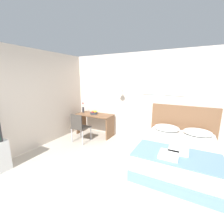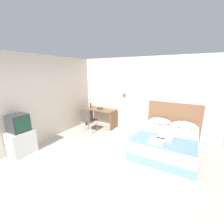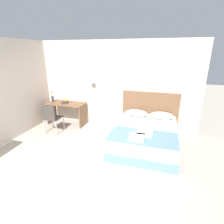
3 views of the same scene
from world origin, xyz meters
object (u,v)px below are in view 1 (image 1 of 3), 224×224
(folded_towel_near_foot, at_px, (178,150))
(fruit_bowl, at_px, (94,113))
(desk, at_px, (95,120))
(flower_vase, at_px, (83,109))
(headboard, at_px, (182,127))
(folded_towel_mid_bed, at_px, (169,155))
(pillow_left, at_px, (167,128))
(desk_chair, at_px, (79,126))
(bed, at_px, (178,155))
(pillow_right, at_px, (198,132))
(throw_blanket, at_px, (176,155))

(folded_towel_near_foot, bearing_deg, fruit_bowl, 157.03)
(folded_towel_near_foot, xyz_separation_m, desk, (-2.69, 1.14, -0.06))
(desk, xyz_separation_m, flower_vase, (-0.51, 0.03, 0.34))
(desk, bearing_deg, flower_vase, 176.63)
(headboard, relative_size, folded_towel_mid_bed, 4.98)
(pillow_left, distance_m, folded_towel_near_foot, 1.23)
(folded_towel_mid_bed, bearing_deg, desk, 150.88)
(headboard, relative_size, desk_chair, 1.90)
(pillow_left, xyz_separation_m, folded_towel_mid_bed, (0.25, -1.45, -0.03))
(bed, xyz_separation_m, flower_vase, (-3.18, 0.73, 0.59))
(bed, bearing_deg, pillow_right, 63.31)
(bed, bearing_deg, throw_blanket, -90.00)
(bed, distance_m, pillow_right, 0.88)
(bed, relative_size, desk, 1.65)
(pillow_right, bearing_deg, flower_vase, 179.93)
(bed, height_order, headboard, headboard)
(headboard, height_order, fruit_bowl, headboard)
(fruit_bowl, bearing_deg, pillow_right, 0.15)
(pillow_left, xyz_separation_m, fruit_bowl, (-2.35, -0.01, 0.17))
(headboard, bearing_deg, throw_blanket, -90.00)
(folded_towel_near_foot, height_order, fruit_bowl, fruit_bowl)
(pillow_right, height_order, throw_blanket, pillow_right)
(folded_towel_mid_bed, bearing_deg, pillow_right, 71.81)
(headboard, xyz_separation_m, folded_towel_near_foot, (0.02, -1.48, -0.02))
(folded_towel_mid_bed, bearing_deg, pillow_left, 99.84)
(folded_towel_mid_bed, relative_size, flower_vase, 0.94)
(throw_blanket, distance_m, flower_vase, 3.46)
(folded_towel_mid_bed, bearing_deg, fruit_bowl, 151.00)
(pillow_left, xyz_separation_m, desk, (-2.31, -0.03, -0.09))
(pillow_right, relative_size, fruit_bowl, 2.63)
(headboard, xyz_separation_m, desk, (-2.67, -0.34, -0.08))
(headboard, bearing_deg, flower_vase, -174.44)
(pillow_right, distance_m, desk, 3.04)
(bed, bearing_deg, fruit_bowl, 165.22)
(fruit_bowl, bearing_deg, bed, -14.78)
(folded_towel_near_foot, relative_size, flower_vase, 0.99)
(folded_towel_mid_bed, relative_size, fruit_bowl, 1.36)
(desk, relative_size, flower_vase, 3.42)
(folded_towel_mid_bed, height_order, flower_vase, flower_vase)
(pillow_right, distance_m, folded_towel_near_foot, 1.22)
(headboard, xyz_separation_m, flower_vase, (-3.18, -0.31, 0.26))
(bed, relative_size, throw_blanket, 1.34)
(desk, distance_m, flower_vase, 0.62)
(pillow_left, bearing_deg, flower_vase, 179.92)
(folded_towel_near_foot, relative_size, fruit_bowl, 1.44)
(folded_towel_near_foot, height_order, desk_chair, desk_chair)
(bed, height_order, throw_blanket, throw_blanket)
(pillow_left, distance_m, folded_towel_mid_bed, 1.47)
(throw_blanket, bearing_deg, bed, 90.00)
(bed, distance_m, throw_blanket, 0.65)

